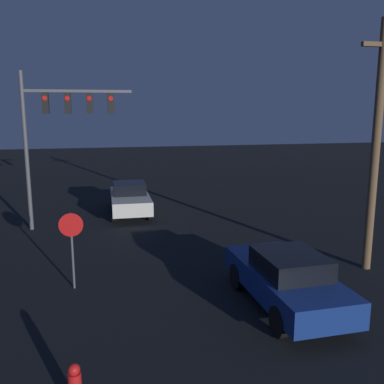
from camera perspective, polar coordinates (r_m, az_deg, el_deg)
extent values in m
cube|color=navy|center=(12.10, 12.36, -11.58)|extent=(2.01, 4.67, 0.67)
cube|color=black|center=(11.69, 13.00, -9.25)|extent=(1.65, 1.96, 0.54)
cylinder|color=black|center=(13.11, 6.03, -11.12)|extent=(0.23, 0.76, 0.76)
cylinder|color=black|center=(13.77, 12.88, -10.24)|extent=(0.23, 0.76, 0.76)
cylinder|color=black|center=(10.72, 11.53, -16.60)|extent=(0.23, 0.76, 0.76)
cylinder|color=black|center=(11.52, 19.55, -15.00)|extent=(0.23, 0.76, 0.76)
cube|color=beige|center=(22.01, -8.27, -1.12)|extent=(1.93, 4.64, 0.67)
cube|color=black|center=(22.12, -8.35, 0.54)|extent=(1.62, 1.93, 0.54)
cylinder|color=black|center=(20.77, -5.62, -2.74)|extent=(0.22, 0.76, 0.76)
cylinder|color=black|center=(20.66, -10.38, -2.94)|extent=(0.22, 0.76, 0.76)
cylinder|color=black|center=(23.54, -6.38, -1.10)|extent=(0.22, 0.76, 0.76)
cylinder|color=black|center=(23.45, -10.57, -1.27)|extent=(0.22, 0.76, 0.76)
cylinder|color=#4C4C51|center=(19.91, -21.22, 4.92)|extent=(0.18, 0.18, 6.88)
cube|color=#4C4C51|center=(19.62, -14.96, 12.87)|extent=(4.60, 0.12, 0.12)
cube|color=black|center=(19.70, -18.97, 11.16)|extent=(0.28, 0.28, 0.90)
cylinder|color=red|center=(19.56, -19.05, 11.75)|extent=(0.20, 0.02, 0.20)
cube|color=black|center=(19.63, -16.25, 11.31)|extent=(0.28, 0.28, 0.90)
cylinder|color=red|center=(19.48, -16.31, 11.91)|extent=(0.20, 0.02, 0.20)
cube|color=black|center=(19.59, -13.51, 11.45)|extent=(0.28, 0.28, 0.90)
cylinder|color=red|center=(19.45, -13.55, 12.05)|extent=(0.20, 0.02, 0.20)
cube|color=black|center=(19.60, -10.77, 11.56)|extent=(0.28, 0.28, 0.90)
cylinder|color=red|center=(19.46, -10.78, 12.16)|extent=(0.20, 0.02, 0.20)
cylinder|color=#4C4C51|center=(13.27, -15.66, -7.60)|extent=(0.07, 0.07, 2.33)
cylinder|color=red|center=(13.02, -15.85, -4.25)|extent=(0.70, 0.03, 0.70)
cylinder|color=brown|center=(15.01, 23.27, 5.24)|extent=(0.28, 0.28, 8.05)
cube|color=brown|center=(15.07, 24.24, 17.49)|extent=(1.51, 0.14, 0.14)
sphere|color=red|center=(8.37, -15.46, -21.86)|extent=(0.22, 0.22, 0.22)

